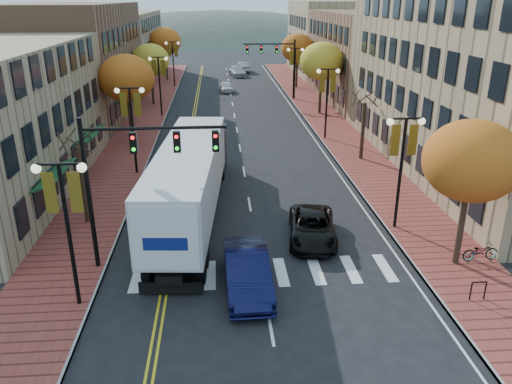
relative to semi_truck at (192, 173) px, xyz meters
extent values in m
plane|color=black|center=(3.24, -8.60, -2.56)|extent=(200.00, 200.00, 0.00)
cube|color=brown|center=(-5.76, 23.90, -2.49)|extent=(4.00, 85.00, 0.15)
cube|color=brown|center=(12.24, 23.90, -2.49)|extent=(4.00, 85.00, 0.15)
cube|color=brown|center=(-13.76, 27.40, 2.94)|extent=(12.00, 24.00, 11.00)
cube|color=#9E8966|center=(-13.76, 52.40, 2.19)|extent=(12.00, 26.00, 9.50)
cube|color=brown|center=(21.74, 33.40, 2.44)|extent=(15.00, 24.00, 10.00)
cube|color=#9E8966|center=(21.74, 55.40, 2.94)|extent=(15.00, 20.00, 11.00)
cylinder|color=#382619|center=(-5.76, -0.60, -0.31)|extent=(0.28, 0.28, 4.20)
cylinder|color=#382619|center=(-5.76, 15.40, 0.04)|extent=(0.28, 0.28, 4.90)
ellipsoid|color=#BF7116|center=(-5.76, 15.40, 2.90)|extent=(4.48, 4.48, 3.81)
cylinder|color=#382619|center=(-5.76, 31.40, -0.14)|extent=(0.28, 0.28, 4.55)
ellipsoid|color=gold|center=(-5.76, 31.40, 2.51)|extent=(4.16, 4.16, 3.54)
cylinder|color=#382619|center=(-5.76, 49.40, 0.11)|extent=(0.28, 0.28, 5.04)
ellipsoid|color=#BF7116|center=(-5.76, 49.40, 3.05)|extent=(4.61, 4.61, 3.92)
cylinder|color=#382619|center=(12.24, -6.60, -0.14)|extent=(0.28, 0.28, 4.55)
ellipsoid|color=#BF7116|center=(12.24, -6.60, 2.51)|extent=(4.16, 4.16, 3.54)
cylinder|color=#382619|center=(12.24, 9.40, -0.31)|extent=(0.28, 0.28, 4.20)
cylinder|color=#382619|center=(12.24, 25.40, 0.04)|extent=(0.28, 0.28, 4.90)
ellipsoid|color=gold|center=(12.24, 25.40, 2.90)|extent=(4.48, 4.48, 3.81)
cylinder|color=#382619|center=(12.24, 41.40, -0.03)|extent=(0.28, 0.28, 4.76)
ellipsoid|color=#BF7116|center=(12.24, 41.40, 2.74)|extent=(4.35, 4.35, 3.70)
cylinder|color=black|center=(-4.26, -8.60, 0.44)|extent=(0.16, 0.16, 6.00)
cylinder|color=black|center=(-4.26, -8.60, 3.44)|extent=(1.60, 0.10, 0.10)
sphere|color=#FFF2CC|center=(-5.06, -8.60, 3.29)|extent=(0.36, 0.36, 0.36)
sphere|color=#FFF2CC|center=(-3.46, -8.60, 3.29)|extent=(0.36, 0.36, 0.36)
cube|color=#B18D17|center=(-4.71, -8.60, 2.34)|extent=(0.45, 0.03, 1.60)
cube|color=#B18D17|center=(-3.81, -8.60, 2.34)|extent=(0.45, 0.03, 1.60)
cylinder|color=black|center=(-4.26, 7.40, 0.44)|extent=(0.16, 0.16, 6.00)
cylinder|color=black|center=(-4.26, 7.40, 3.44)|extent=(1.60, 0.10, 0.10)
sphere|color=#FFF2CC|center=(-5.06, 7.40, 3.29)|extent=(0.36, 0.36, 0.36)
sphere|color=#FFF2CC|center=(-3.46, 7.40, 3.29)|extent=(0.36, 0.36, 0.36)
cube|color=#B18D17|center=(-4.71, 7.40, 2.34)|extent=(0.45, 0.03, 1.60)
cube|color=#B18D17|center=(-3.81, 7.40, 2.34)|extent=(0.45, 0.03, 1.60)
cylinder|color=black|center=(-4.26, 25.40, 0.44)|extent=(0.16, 0.16, 6.00)
cylinder|color=black|center=(-4.26, 25.40, 3.44)|extent=(1.60, 0.10, 0.10)
sphere|color=#FFF2CC|center=(-5.06, 25.40, 3.29)|extent=(0.36, 0.36, 0.36)
sphere|color=#FFF2CC|center=(-3.46, 25.40, 3.29)|extent=(0.36, 0.36, 0.36)
cube|color=#B18D17|center=(-4.71, 25.40, 2.34)|extent=(0.45, 0.03, 1.60)
cube|color=#B18D17|center=(-3.81, 25.40, 2.34)|extent=(0.45, 0.03, 1.60)
cylinder|color=black|center=(-4.26, 43.40, 0.44)|extent=(0.16, 0.16, 6.00)
cylinder|color=black|center=(-4.26, 43.40, 3.44)|extent=(1.60, 0.10, 0.10)
sphere|color=#FFF2CC|center=(-5.06, 43.40, 3.29)|extent=(0.36, 0.36, 0.36)
sphere|color=#FFF2CC|center=(-3.46, 43.40, 3.29)|extent=(0.36, 0.36, 0.36)
cube|color=#B18D17|center=(-4.71, 43.40, 2.34)|extent=(0.45, 0.03, 1.60)
cube|color=#B18D17|center=(-3.81, 43.40, 2.34)|extent=(0.45, 0.03, 1.60)
cylinder|color=black|center=(10.74, -2.60, 0.44)|extent=(0.16, 0.16, 6.00)
cylinder|color=black|center=(10.74, -2.60, 3.44)|extent=(1.60, 0.10, 0.10)
sphere|color=#FFF2CC|center=(9.94, -2.60, 3.29)|extent=(0.36, 0.36, 0.36)
sphere|color=#FFF2CC|center=(11.54, -2.60, 3.29)|extent=(0.36, 0.36, 0.36)
cube|color=#B18D17|center=(10.29, -2.60, 2.34)|extent=(0.45, 0.03, 1.60)
cube|color=#B18D17|center=(11.19, -2.60, 2.34)|extent=(0.45, 0.03, 1.60)
cylinder|color=black|center=(10.74, 15.40, 0.44)|extent=(0.16, 0.16, 6.00)
cylinder|color=black|center=(10.74, 15.40, 3.44)|extent=(1.60, 0.10, 0.10)
sphere|color=#FFF2CC|center=(9.94, 15.40, 3.29)|extent=(0.36, 0.36, 0.36)
sphere|color=#FFF2CC|center=(11.54, 15.40, 3.29)|extent=(0.36, 0.36, 0.36)
cube|color=#B18D17|center=(10.29, 15.40, 2.34)|extent=(0.45, 0.03, 1.60)
cube|color=#B18D17|center=(11.19, 15.40, 2.34)|extent=(0.45, 0.03, 1.60)
cylinder|color=black|center=(10.74, 33.40, 0.44)|extent=(0.16, 0.16, 6.00)
cylinder|color=black|center=(10.74, 33.40, 3.44)|extent=(1.60, 0.10, 0.10)
sphere|color=#FFF2CC|center=(9.94, 33.40, 3.29)|extent=(0.36, 0.36, 0.36)
sphere|color=#FFF2CC|center=(11.54, 33.40, 3.29)|extent=(0.36, 0.36, 0.36)
cube|color=#B18D17|center=(10.29, 33.40, 2.34)|extent=(0.45, 0.03, 1.60)
cube|color=#B18D17|center=(11.19, 33.40, 2.34)|extent=(0.45, 0.03, 1.60)
cylinder|color=black|center=(-4.16, -5.60, 0.94)|extent=(0.20, 0.20, 7.00)
cylinder|color=black|center=(-1.16, -5.60, 3.94)|extent=(6.00, 0.14, 0.14)
cube|color=black|center=(-2.06, -5.60, 3.34)|extent=(0.30, 0.25, 0.90)
sphere|color=#FF0C0C|center=(-2.06, -5.74, 3.59)|extent=(0.16, 0.16, 0.16)
cube|color=black|center=(-0.26, -5.60, 3.34)|extent=(0.30, 0.25, 0.90)
sphere|color=#FF0C0C|center=(-0.26, -5.74, 3.59)|extent=(0.16, 0.16, 0.16)
cube|color=black|center=(1.36, -5.60, 3.34)|extent=(0.30, 0.25, 0.90)
sphere|color=#FF0C0C|center=(1.36, -5.74, 3.59)|extent=(0.16, 0.16, 0.16)
cylinder|color=black|center=(10.64, 33.40, 0.94)|extent=(0.20, 0.20, 7.00)
cylinder|color=black|center=(7.64, 33.40, 3.94)|extent=(6.00, 0.14, 0.14)
cube|color=black|center=(8.54, 33.40, 3.34)|extent=(0.30, 0.25, 0.90)
sphere|color=#FF0C0C|center=(8.54, 33.26, 3.59)|extent=(0.16, 0.16, 0.16)
cube|color=black|center=(6.74, 33.40, 3.34)|extent=(0.30, 0.25, 0.90)
sphere|color=#FF0C0C|center=(6.74, 33.26, 3.59)|extent=(0.16, 0.16, 0.16)
cube|color=black|center=(5.12, 33.40, 3.34)|extent=(0.30, 0.25, 0.90)
sphere|color=#FF0C0C|center=(5.12, 33.26, 3.59)|extent=(0.16, 0.16, 0.16)
cube|color=black|center=(-0.11, -1.40, -1.63)|extent=(2.23, 14.28, 0.38)
cube|color=silver|center=(-0.11, -1.40, 0.29)|extent=(3.98, 14.42, 3.07)
cube|color=black|center=(0.59, 7.34, -0.75)|extent=(2.99, 3.50, 2.74)
cylinder|color=black|center=(-1.72, -6.98, -2.01)|extent=(0.47, 1.12, 1.10)
cylinder|color=black|center=(0.58, -7.17, -2.01)|extent=(0.47, 1.12, 1.10)
cylinder|color=black|center=(-1.61, -5.67, -2.01)|extent=(0.47, 1.12, 1.10)
cylinder|color=black|center=(0.68, -5.86, -2.01)|extent=(0.47, 1.12, 1.10)
cylinder|color=black|center=(-0.66, 6.12, -2.01)|extent=(0.47, 1.12, 1.10)
cylinder|color=black|center=(1.63, 5.93, -2.01)|extent=(0.47, 1.12, 1.10)
cylinder|color=black|center=(-0.47, 8.52, -2.01)|extent=(0.47, 1.12, 1.10)
cylinder|color=black|center=(1.82, 8.34, -2.01)|extent=(0.47, 1.12, 1.10)
imported|color=black|center=(2.53, -7.88, -1.70)|extent=(1.96, 5.25, 1.71)
imported|color=black|center=(6.11, -3.50, -1.87)|extent=(2.96, 5.26, 1.39)
imported|color=silver|center=(2.74, 39.40, -1.91)|extent=(1.91, 3.97, 1.31)
imported|color=#A0A1A8|center=(4.77, 53.18, -1.80)|extent=(2.75, 5.44, 1.51)
imported|color=#9B9AA1|center=(5.93, 57.57, -1.75)|extent=(2.01, 5.04, 1.63)
imported|color=gray|center=(13.44, -6.47, -1.96)|extent=(1.76, 0.73, 0.90)
camera|label=1|loc=(1.48, -26.08, 9.02)|focal=35.00mm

